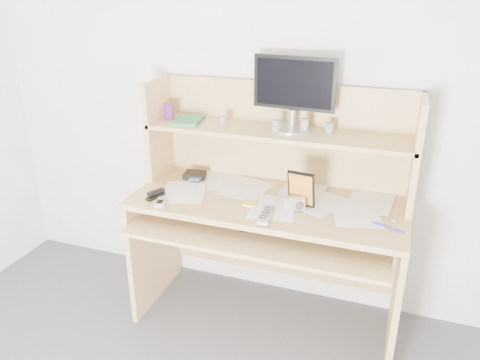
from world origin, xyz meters
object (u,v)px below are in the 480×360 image
(desk, at_px, (272,203))
(keyboard, at_px, (283,226))
(game_case, at_px, (301,189))
(monitor, at_px, (294,91))
(tv_remote, at_px, (266,215))

(desk, bearing_deg, keyboard, -57.87)
(keyboard, bearing_deg, game_case, 35.80)
(monitor, bearing_deg, tv_remote, -88.07)
(tv_remote, bearing_deg, desk, 92.62)
(desk, xyz_separation_m, monitor, (0.07, 0.12, 0.58))
(desk, xyz_separation_m, game_case, (0.18, -0.11, 0.16))
(monitor, bearing_deg, game_case, -59.36)
(keyboard, height_order, tv_remote, tv_remote)
(desk, distance_m, monitor, 0.60)
(desk, distance_m, keyboard, 0.21)
(game_case, distance_m, monitor, 0.50)
(game_case, xyz_separation_m, monitor, (-0.11, 0.23, 0.43))
(desk, height_order, monitor, monitor)
(tv_remote, bearing_deg, monitor, 80.05)
(game_case, bearing_deg, monitor, 124.15)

